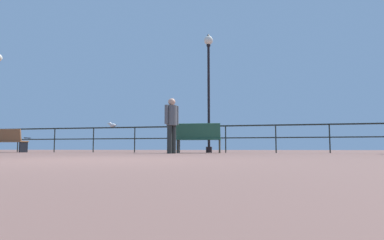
{
  "coord_description": "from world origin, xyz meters",
  "views": [
    {
      "loc": [
        2.25,
        -3.9,
        0.16
      ],
      "look_at": [
        -0.26,
        7.21,
        1.18
      ],
      "focal_mm": 29.8,
      "sensor_mm": 36.0,
      "label": 1
    }
  ],
  "objects_px": {
    "bench_near_left": "(198,137)",
    "lamppost_center": "(209,75)",
    "bench_far_left": "(7,140)",
    "seagull_on_rail": "(112,125)",
    "person_at_railing": "(172,122)"
  },
  "relations": [
    {
      "from": "seagull_on_rail",
      "to": "bench_far_left",
      "type": "bearing_deg",
      "value": -167.63
    },
    {
      "from": "bench_near_left",
      "to": "seagull_on_rail",
      "type": "relative_size",
      "value": 3.76
    },
    {
      "from": "bench_far_left",
      "to": "lamppost_center",
      "type": "height_order",
      "value": "lamppost_center"
    },
    {
      "from": "bench_near_left",
      "to": "seagull_on_rail",
      "type": "bearing_deg",
      "value": 166.25
    },
    {
      "from": "bench_far_left",
      "to": "bench_near_left",
      "type": "relative_size",
      "value": 0.97
    },
    {
      "from": "bench_far_left",
      "to": "seagull_on_rail",
      "type": "height_order",
      "value": "seagull_on_rail"
    },
    {
      "from": "bench_near_left",
      "to": "seagull_on_rail",
      "type": "height_order",
      "value": "seagull_on_rail"
    },
    {
      "from": "bench_far_left",
      "to": "bench_near_left",
      "type": "distance_m",
      "value": 7.78
    },
    {
      "from": "lamppost_center",
      "to": "seagull_on_rail",
      "type": "relative_size",
      "value": 11.11
    },
    {
      "from": "lamppost_center",
      "to": "bench_near_left",
      "type": "bearing_deg",
      "value": -98.91
    },
    {
      "from": "bench_near_left",
      "to": "lamppost_center",
      "type": "distance_m",
      "value": 2.66
    },
    {
      "from": "bench_near_left",
      "to": "person_at_railing",
      "type": "relative_size",
      "value": 0.9
    },
    {
      "from": "bench_near_left",
      "to": "lamppost_center",
      "type": "height_order",
      "value": "lamppost_center"
    },
    {
      "from": "lamppost_center",
      "to": "seagull_on_rail",
      "type": "height_order",
      "value": "lamppost_center"
    },
    {
      "from": "seagull_on_rail",
      "to": "bench_near_left",
      "type": "bearing_deg",
      "value": -13.75
    }
  ]
}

